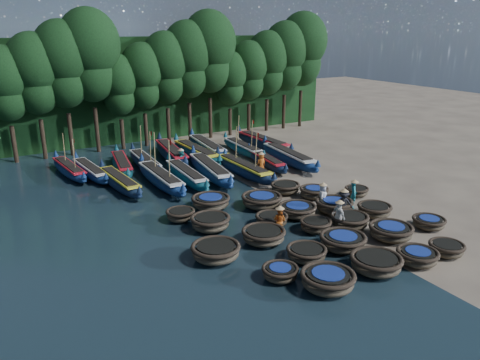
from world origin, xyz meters
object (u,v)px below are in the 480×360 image
long_boat_11 (122,164)px  coracle_19 (357,191)px  long_boat_3 (161,178)px  long_boat_10 (90,171)px  coracle_17 (297,210)px  coracle_13 (350,221)px  long_boat_6 (243,169)px  coracle_8 (391,231)px  coracle_21 (211,202)px  coracle_9 (429,222)px  long_boat_4 (186,175)px  coracle_16 (272,220)px  coracle_12 (316,225)px  long_boat_12 (145,162)px  long_boat_14 (196,152)px  coracle_15 (210,222)px  coracle_10 (216,251)px  fisherman_2 (280,220)px  coracle_22 (262,200)px  coracle_3 (417,256)px  long_boat_17 (263,142)px  fisherman_3 (344,204)px  coracle_23 (285,188)px  coracle_4 (447,248)px  coracle_1 (328,280)px  coracle_11 (264,235)px  coracle_2 (376,263)px  long_boat_8 (289,157)px  coracle_24 (314,192)px  long_boat_5 (210,170)px  coracle_14 (374,210)px  coracle_6 (306,253)px  long_boat_2 (119,182)px  long_boat_13 (171,153)px  coracle_7 (343,241)px  fisherman_5 (181,159)px  fisherman_1 (354,193)px  long_boat_9 (69,169)px  long_boat_16 (243,148)px  coracle_20 (180,215)px  fisherman_4 (339,215)px

long_boat_11 → coracle_19: bearing=-39.7°
long_boat_3 → long_boat_10: 6.11m
coracle_17 → long_boat_11: bearing=112.7°
coracle_13 → long_boat_6: 11.48m
coracle_8 → coracle_21: bearing=125.3°
coracle_9 → long_boat_4: long_boat_4 is taller
coracle_16 → coracle_17: size_ratio=0.70×
coracle_12 → long_boat_12: bearing=103.2°
coracle_9 → coracle_12: bearing=154.0°
coracle_21 → long_boat_14: long_boat_14 is taller
coracle_15 → coracle_8: bearing=-37.3°
coracle_10 → fisherman_2: (4.44, 0.91, 0.37)m
coracle_22 → long_boat_6: long_boat_6 is taller
coracle_3 → coracle_12: 5.70m
coracle_10 → long_boat_17: (14.03, 17.28, 0.15)m
coracle_21 → fisherman_3: (6.12, -5.37, 0.45)m
coracle_23 → long_boat_12: long_boat_12 is taller
coracle_4 → coracle_1: bearing=175.7°
coracle_11 → long_boat_6: size_ratio=0.28×
coracle_2 → coracle_15: 9.29m
long_boat_8 → fisherman_2: fisherman_2 is taller
coracle_24 → long_boat_5: 8.57m
coracle_22 → coracle_14: bearing=-42.8°
coracle_4 → coracle_6: size_ratio=0.88×
long_boat_2 → long_boat_4: 4.81m
coracle_23 → long_boat_12: bearing=120.2°
coracle_6 → long_boat_8: bearing=56.8°
long_boat_12 → long_boat_13: size_ratio=0.86×
coracle_21 → long_boat_13: bearing=79.1°
coracle_9 → long_boat_10: (-14.20, 19.52, 0.12)m
long_boat_5 → fisherman_2: fisherman_2 is taller
coracle_11 → coracle_16: bearing=44.6°
coracle_7 → long_boat_10: bearing=113.1°
long_boat_3 → fisherman_5: 4.30m
coracle_10 → coracle_16: 5.01m
coracle_2 → long_boat_5: bearing=90.1°
coracle_24 → fisherman_1: (0.99, -2.62, 0.55)m
coracle_2 → long_boat_9: bearing=112.0°
coracle_2 → long_boat_6: size_ratio=0.29×
coracle_16 → long_boat_16: 16.21m
coracle_20 → fisherman_2: size_ratio=1.14×
long_boat_17 → long_boat_14: bearing=179.8°
long_boat_12 → long_boat_16: (9.11, -0.25, 0.01)m
coracle_14 → long_boat_11: size_ratio=0.31×
coracle_13 → fisherman_1: bearing=43.3°
coracle_16 → long_boat_6: long_boat_6 is taller
coracle_23 → long_boat_2: bearing=144.7°
coracle_9 → coracle_24: 7.56m
long_boat_3 → long_boat_17: bearing=24.0°
fisherman_4 → fisherman_5: 15.79m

